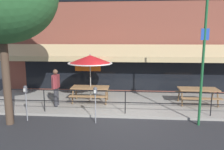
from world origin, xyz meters
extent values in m
plane|color=#2D2D30|center=(0.00, 0.00, 0.00)|extent=(120.00, 120.00, 0.00)
cube|color=#9E998E|center=(0.00, 2.00, 0.05)|extent=(15.00, 4.00, 0.10)
cube|color=brown|center=(0.00, 4.25, 4.09)|extent=(15.00, 0.50, 8.18)
cube|color=black|center=(0.00, 3.99, 1.35)|extent=(12.00, 0.02, 2.30)
cube|color=orange|center=(-2.25, 3.97, 1.65)|extent=(1.50, 0.02, 0.70)
cube|color=tan|center=(0.00, 3.45, 2.50)|extent=(13.80, 0.92, 0.70)
cube|color=tan|center=(0.00, 2.94, 2.10)|extent=(13.80, 0.08, 0.28)
cylinder|color=black|center=(-3.45, 0.30, 0.57)|extent=(0.04, 0.04, 0.95)
cylinder|color=black|center=(0.00, 0.30, 0.57)|extent=(0.04, 0.04, 0.95)
cylinder|color=black|center=(3.45, 0.30, 0.57)|extent=(0.04, 0.04, 0.95)
cube|color=black|center=(0.00, 0.30, 1.05)|extent=(13.80, 0.04, 0.04)
cube|color=black|center=(0.00, 0.30, 0.57)|extent=(13.80, 0.03, 0.03)
cube|color=#997047|center=(-1.73, 1.82, 0.84)|extent=(1.80, 0.80, 0.05)
cube|color=#997047|center=(-1.73, 1.24, 0.54)|extent=(1.80, 0.26, 0.04)
cube|color=#997047|center=(-1.73, 2.40, 0.54)|extent=(1.80, 0.26, 0.04)
cylinder|color=brown|center=(-0.93, 1.50, 0.47)|extent=(0.07, 0.30, 0.73)
cylinder|color=brown|center=(-0.93, 2.13, 0.47)|extent=(0.07, 0.30, 0.73)
cylinder|color=brown|center=(-2.53, 1.50, 0.47)|extent=(0.07, 0.30, 0.73)
cylinder|color=brown|center=(-2.53, 2.13, 0.47)|extent=(0.07, 0.30, 0.73)
cube|color=#997047|center=(3.40, 1.86, 0.84)|extent=(1.80, 0.80, 0.05)
cube|color=#997047|center=(3.40, 1.28, 0.54)|extent=(1.80, 0.26, 0.04)
cube|color=#997047|center=(3.40, 2.44, 0.54)|extent=(1.80, 0.26, 0.04)
cylinder|color=brown|center=(4.20, 1.54, 0.47)|extent=(0.07, 0.30, 0.73)
cylinder|color=brown|center=(4.20, 2.18, 0.47)|extent=(0.07, 0.30, 0.73)
cylinder|color=brown|center=(2.60, 1.54, 0.47)|extent=(0.07, 0.30, 0.73)
cylinder|color=brown|center=(2.60, 2.18, 0.47)|extent=(0.07, 0.30, 0.73)
cylinder|color=#B7B2A8|center=(-1.73, 1.91, 1.25)|extent=(0.04, 0.04, 2.30)
cone|color=red|center=(-1.73, 1.91, 2.20)|extent=(2.10, 2.10, 0.42)
cylinder|color=white|center=(-1.73, 1.91, 2.01)|extent=(2.14, 2.14, 0.06)
sphere|color=#B7B2A8|center=(-1.73, 1.91, 2.44)|extent=(0.07, 0.07, 0.07)
cylinder|color=#333338|center=(-3.20, 1.01, 0.53)|extent=(0.15, 0.15, 0.86)
cylinder|color=#333338|center=(-3.19, 1.21, 0.53)|extent=(0.15, 0.15, 0.86)
cube|color=maroon|center=(-3.19, 1.11, 1.26)|extent=(0.25, 0.41, 0.60)
cylinder|color=maroon|center=(-3.20, 0.85, 1.23)|extent=(0.10, 0.10, 0.54)
cylinder|color=maroon|center=(-3.19, 1.37, 1.23)|extent=(0.10, 0.10, 0.54)
sphere|color=brown|center=(-3.19, 1.11, 1.70)|extent=(0.22, 0.22, 0.22)
cylinder|color=gray|center=(-3.83, -0.53, 0.57)|extent=(0.04, 0.04, 1.15)
cylinder|color=#4C4C51|center=(-3.83, -0.53, 1.25)|extent=(0.15, 0.15, 0.20)
sphere|color=#4C4C51|center=(-3.83, -0.53, 1.35)|extent=(0.14, 0.14, 0.14)
cube|color=silver|center=(-3.83, -0.61, 1.26)|extent=(0.08, 0.01, 0.13)
cylinder|color=gray|center=(-1.11, -0.57, 0.57)|extent=(0.04, 0.04, 1.15)
cylinder|color=#4C4C51|center=(-1.11, -0.57, 1.25)|extent=(0.15, 0.15, 0.20)
sphere|color=#4C4C51|center=(-1.11, -0.57, 1.35)|extent=(0.14, 0.14, 0.14)
cube|color=silver|center=(-1.11, -0.65, 1.26)|extent=(0.08, 0.01, 0.13)
cylinder|color=#1E6033|center=(2.76, -0.45, 2.32)|extent=(0.09, 0.09, 4.65)
cube|color=blue|center=(2.76, -0.47, 3.35)|extent=(0.28, 0.02, 0.40)
cylinder|color=brown|center=(-4.34, -0.90, 1.70)|extent=(0.28, 0.28, 3.41)
camera|label=1|loc=(0.13, -8.41, 3.25)|focal=35.00mm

